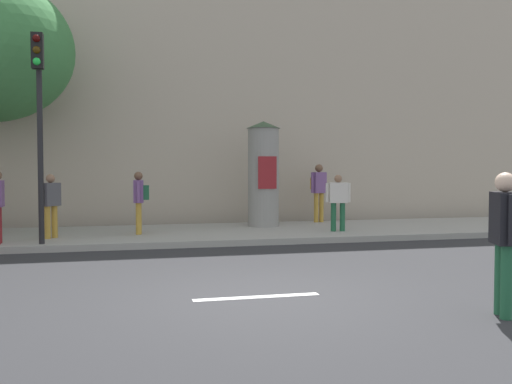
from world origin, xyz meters
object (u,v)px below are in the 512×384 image
(pedestrian_with_bag, at_px, (504,232))
(pedestrian_tallest, at_px, (140,197))
(pedestrian_in_dark_shirt, at_px, (318,188))
(pedestrian_in_light_jacket, at_px, (338,198))
(poster_column, at_px, (263,173))
(traffic_light, at_px, (39,104))
(pedestrian_with_backpack, at_px, (51,201))

(pedestrian_with_bag, xyz_separation_m, pedestrian_tallest, (-4.08, 8.40, 0.04))
(pedestrian_with_bag, height_order, pedestrian_in_dark_shirt, pedestrian_in_dark_shirt)
(pedestrian_in_dark_shirt, height_order, pedestrian_in_light_jacket, pedestrian_in_dark_shirt)
(poster_column, relative_size, pedestrian_with_bag, 1.70)
(traffic_light, height_order, poster_column, traffic_light)
(traffic_light, xyz_separation_m, pedestrian_with_backpack, (0.08, 1.10, -2.15))
(pedestrian_in_light_jacket, relative_size, pedestrian_tallest, 0.95)
(poster_column, xyz_separation_m, pedestrian_tallest, (-3.49, -1.14, -0.58))
(pedestrian_with_backpack, height_order, pedestrian_tallest, pedestrian_tallest)
(traffic_light, relative_size, pedestrian_in_dark_shirt, 2.55)
(poster_column, distance_m, pedestrian_with_bag, 9.58)
(pedestrian_with_backpack, bearing_deg, pedestrian_in_light_jacket, -1.65)
(pedestrian_with_bag, relative_size, pedestrian_in_dark_shirt, 0.99)
(pedestrian_in_light_jacket, bearing_deg, poster_column, 132.63)
(pedestrian_with_backpack, xyz_separation_m, pedestrian_tallest, (2.06, 0.38, 0.05))
(pedestrian_in_light_jacket, height_order, pedestrian_with_backpack, pedestrian_with_backpack)
(traffic_light, distance_m, pedestrian_in_dark_shirt, 8.50)
(pedestrian_in_dark_shirt, bearing_deg, pedestrian_with_backpack, -163.19)
(pedestrian_with_bag, relative_size, pedestrian_in_light_jacket, 1.18)
(traffic_light, distance_m, pedestrian_with_bag, 9.55)
(pedestrian_in_dark_shirt, xyz_separation_m, pedestrian_tallest, (-5.42, -1.88, -0.13))
(pedestrian_in_light_jacket, bearing_deg, traffic_light, -172.94)
(traffic_light, height_order, pedestrian_with_bag, traffic_light)
(pedestrian_in_light_jacket, bearing_deg, pedestrian_with_bag, -97.26)
(poster_column, bearing_deg, pedestrian_with_bag, -86.48)
(pedestrian_tallest, bearing_deg, pedestrian_in_light_jacket, -6.54)
(traffic_light, relative_size, pedestrian_with_backpack, 2.98)
(poster_column, xyz_separation_m, pedestrian_with_bag, (0.59, -9.54, -0.62))
(pedestrian_tallest, bearing_deg, pedestrian_with_backpack, -169.63)
(poster_column, distance_m, pedestrian_in_dark_shirt, 2.12)
(poster_column, height_order, pedestrian_with_backpack, poster_column)
(pedestrian_tallest, bearing_deg, pedestrian_in_dark_shirt, 19.15)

